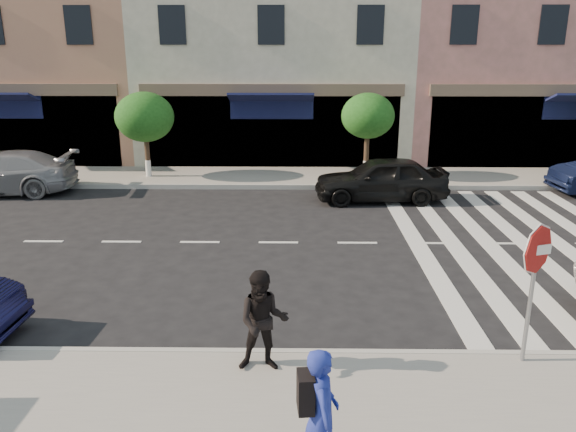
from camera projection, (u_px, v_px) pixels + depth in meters
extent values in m
plane|color=black|center=(272.00, 316.00, 10.39)|extent=(120.00, 120.00, 0.00)
cube|color=gray|center=(284.00, 177.00, 20.89)|extent=(60.00, 3.00, 0.15)
cube|color=beige|center=(275.00, 28.00, 25.04)|extent=(11.00, 9.00, 11.00)
cube|color=tan|center=(548.00, 4.00, 24.59)|extent=(13.00, 9.00, 13.00)
cylinder|color=#473323|center=(147.00, 155.00, 20.51)|extent=(0.18, 0.18, 1.60)
cylinder|color=silver|center=(148.00, 168.00, 20.65)|extent=(0.20, 0.20, 0.60)
ellipsoid|color=#1C4E16|center=(145.00, 117.00, 20.10)|extent=(2.10, 2.10, 1.79)
cylinder|color=#473323|center=(366.00, 154.00, 20.39)|extent=(0.18, 0.18, 1.71)
cylinder|color=silver|center=(366.00, 169.00, 20.55)|extent=(0.20, 0.20, 0.60)
ellipsoid|color=#1C4E16|center=(368.00, 116.00, 19.98)|extent=(1.90, 1.90, 1.62)
cylinder|color=gray|center=(530.00, 301.00, 8.35)|extent=(0.08, 0.08, 2.01)
cylinder|color=white|center=(538.00, 249.00, 8.10)|extent=(0.75, 0.25, 0.79)
cylinder|color=#9E1411|center=(538.00, 250.00, 8.08)|extent=(0.71, 0.25, 0.73)
cube|color=white|center=(539.00, 250.00, 8.05)|extent=(0.40, 0.14, 0.15)
imported|color=navy|center=(322.00, 414.00, 6.15)|extent=(0.43, 0.60, 1.57)
imported|color=black|center=(263.00, 321.00, 8.21)|extent=(0.77, 0.61, 1.56)
imported|color=gray|center=(0.00, 173.00, 18.70)|extent=(4.99, 2.36, 1.41)
imported|color=black|center=(381.00, 179.00, 17.84)|extent=(4.25, 1.88, 1.42)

